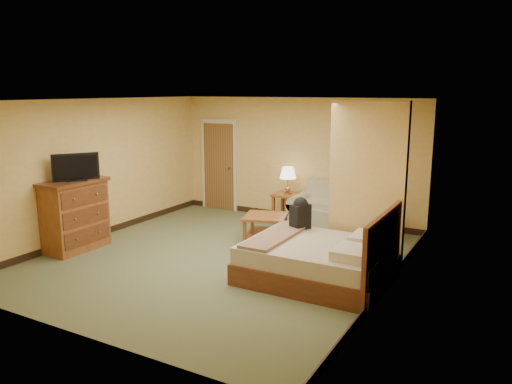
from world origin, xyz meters
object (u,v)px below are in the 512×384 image
Objects in this scene: loveseat at (338,215)px; coffee_table at (266,223)px; bed at (321,260)px; dresser at (75,215)px.

coffee_table is (-0.93, -1.33, 0.04)m from loveseat.
loveseat is at bearing 104.75° from bed.
dresser reaches higher than loveseat.
dresser reaches higher than coffee_table.
dresser is 0.60× the size of bed.
bed reaches higher than coffee_table.
dresser is at bearing -170.59° from bed.
bed is at bearing -75.25° from loveseat.
dresser is at bearing -136.63° from loveseat.
loveseat is 1.99× the size of coffee_table.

